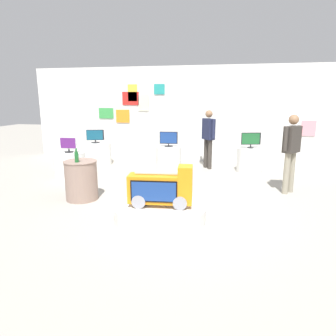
% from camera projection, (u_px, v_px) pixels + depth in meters
% --- Properties ---
extents(ground_plane, '(30.00, 30.00, 0.00)m').
position_uv_depth(ground_plane, '(178.00, 208.00, 5.63)').
color(ground_plane, '#9E998E').
extents(back_wall_display, '(11.39, 0.13, 2.92)m').
position_uv_depth(back_wall_display, '(204.00, 114.00, 9.49)').
color(back_wall_display, silver).
rests_on(back_wall_display, ground).
extents(main_display_pedestal, '(1.50, 1.50, 0.24)m').
position_uv_depth(main_display_pedestal, '(160.00, 212.00, 5.09)').
color(main_display_pedestal, silver).
rests_on(main_display_pedestal, ground).
extents(novelty_firetruck_tv, '(1.07, 0.47, 0.68)m').
position_uv_depth(novelty_firetruck_tv, '(161.00, 190.00, 4.99)').
color(novelty_firetruck_tv, gray).
rests_on(novelty_firetruck_tv, main_display_pedestal).
extents(display_pedestal_left_rear, '(0.90, 0.90, 0.65)m').
position_uv_depth(display_pedestal_left_rear, '(96.00, 154.00, 9.23)').
color(display_pedestal_left_rear, silver).
rests_on(display_pedestal_left_rear, ground).
extents(tv_on_left_rear, '(0.50, 0.24, 0.39)m').
position_uv_depth(tv_on_left_rear, '(95.00, 136.00, 9.11)').
color(tv_on_left_rear, black).
rests_on(tv_on_left_rear, display_pedestal_left_rear).
extents(display_pedestal_center_rear, '(0.68, 0.68, 0.65)m').
position_uv_depth(display_pedestal_center_rear, '(250.00, 160.00, 8.29)').
color(display_pedestal_center_rear, silver).
rests_on(display_pedestal_center_rear, ground).
extents(tv_on_center_rear, '(0.51, 0.19, 0.41)m').
position_uv_depth(tv_on_center_rear, '(251.00, 139.00, 8.16)').
color(tv_on_center_rear, black).
rests_on(tv_on_center_rear, display_pedestal_center_rear).
extents(display_pedestal_right_rear, '(0.70, 0.70, 0.65)m').
position_uv_depth(display_pedestal_right_rear, '(169.00, 158.00, 8.54)').
color(display_pedestal_right_rear, silver).
rests_on(display_pedestal_right_rear, ground).
extents(tv_on_right_rear, '(0.49, 0.23, 0.41)m').
position_uv_depth(tv_on_right_rear, '(169.00, 139.00, 8.41)').
color(tv_on_right_rear, black).
rests_on(tv_on_right_rear, display_pedestal_right_rear).
extents(display_pedestal_far_right, '(0.77, 0.77, 0.65)m').
position_uv_depth(display_pedestal_far_right, '(70.00, 165.00, 7.64)').
color(display_pedestal_far_right, silver).
rests_on(display_pedestal_far_right, ground).
extents(tv_on_far_right, '(0.42, 0.20, 0.37)m').
position_uv_depth(tv_on_far_right, '(68.00, 144.00, 7.52)').
color(tv_on_far_right, black).
rests_on(tv_on_far_right, display_pedestal_far_right).
extents(side_table_round, '(0.65, 0.65, 0.78)m').
position_uv_depth(side_table_round, '(81.00, 180.00, 6.03)').
color(side_table_round, gray).
rests_on(side_table_round, ground).
extents(bottle_on_side_table, '(0.07, 0.07, 0.26)m').
position_uv_depth(bottle_on_side_table, '(77.00, 157.00, 5.81)').
color(bottle_on_side_table, '#195926').
rests_on(bottle_on_side_table, side_table_round).
extents(shopper_browsing_near_truck, '(0.39, 0.46, 1.63)m').
position_uv_depth(shopper_browsing_near_truck, '(208.00, 135.00, 8.59)').
color(shopper_browsing_near_truck, '#38332D').
rests_on(shopper_browsing_near_truck, ground).
extents(shopper_browsing_rear, '(0.39, 0.45, 1.64)m').
position_uv_depth(shopper_browsing_rear, '(291.00, 148.00, 6.32)').
color(shopper_browsing_rear, gray).
rests_on(shopper_browsing_rear, ground).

